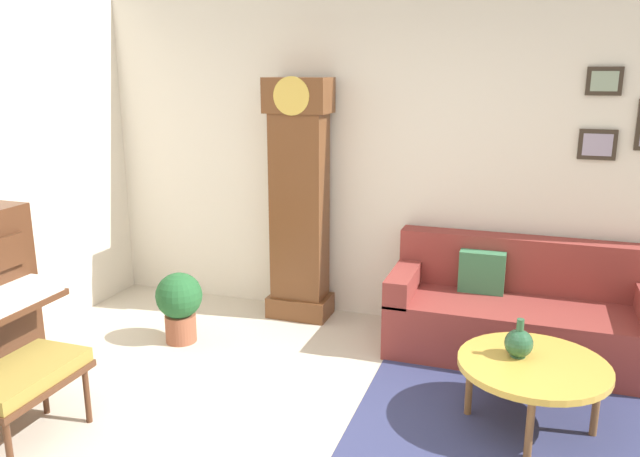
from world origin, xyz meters
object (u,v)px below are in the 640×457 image
(couch, at_px, (519,313))
(coffee_table, at_px, (533,367))
(potted_plant, at_px, (179,303))
(piano_bench, at_px, (24,379))
(grandfather_clock, at_px, (299,207))
(green_jug, at_px, (519,343))

(couch, height_order, coffee_table, couch)
(couch, bearing_deg, coffee_table, -84.15)
(coffee_table, xyz_separation_m, potted_plant, (-2.61, 0.37, -0.06))
(piano_bench, distance_m, couch, 3.37)
(couch, bearing_deg, grandfather_clock, 174.94)
(piano_bench, xyz_separation_m, green_jug, (2.60, 1.19, 0.09))
(piano_bench, bearing_deg, coffee_table, 22.88)
(piano_bench, bearing_deg, couch, 39.78)
(green_jug, height_order, potted_plant, green_jug)
(couch, distance_m, potted_plant, 2.59)
(piano_bench, xyz_separation_m, potted_plant, (0.08, 1.50, -0.08))
(grandfather_clock, bearing_deg, piano_bench, -108.51)
(couch, height_order, potted_plant, couch)
(coffee_table, distance_m, potted_plant, 2.64)
(green_jug, bearing_deg, potted_plant, 172.88)
(couch, bearing_deg, piano_bench, -140.22)
(piano_bench, distance_m, coffee_table, 2.92)
(grandfather_clock, bearing_deg, potted_plant, -130.78)
(couch, relative_size, green_jug, 7.92)
(piano_bench, height_order, green_jug, green_jug)
(couch, relative_size, coffee_table, 2.16)
(piano_bench, relative_size, couch, 0.37)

